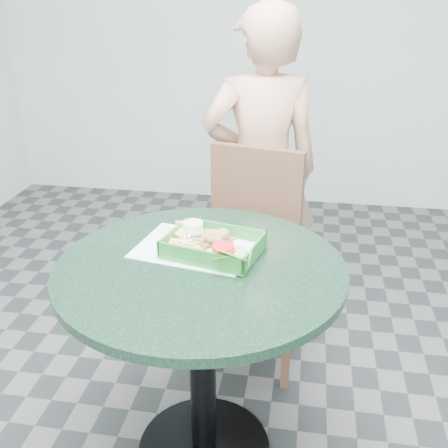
% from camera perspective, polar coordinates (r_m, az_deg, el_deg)
% --- Properties ---
extents(floor, '(4.00, 5.00, 0.02)m').
position_cam_1_polar(floor, '(2.09, -2.15, -23.22)').
color(floor, '#303335').
rests_on(floor, ground).
extents(wall_back, '(4.00, 0.04, 2.80)m').
position_cam_1_polar(wall_back, '(3.88, 5.39, 22.34)').
color(wall_back, silver).
rests_on(wall_back, ground).
extents(cafe_table, '(0.89, 0.89, 0.75)m').
position_cam_1_polar(cafe_table, '(1.70, -2.46, -10.00)').
color(cafe_table, black).
rests_on(cafe_table, floor).
extents(dining_chair, '(0.41, 0.41, 0.93)m').
position_cam_1_polar(dining_chair, '(2.26, 3.13, -2.10)').
color(dining_chair, brown).
rests_on(dining_chair, floor).
extents(diner_person, '(0.62, 0.49, 1.50)m').
position_cam_1_polar(diner_person, '(2.45, 4.05, 5.53)').
color(diner_person, tan).
rests_on(diner_person, floor).
extents(placemat, '(0.41, 0.33, 0.00)m').
position_cam_1_polar(placemat, '(1.71, -3.18, -3.16)').
color(placemat, silver).
rests_on(placemat, cafe_table).
extents(food_basket, '(0.29, 0.21, 0.06)m').
position_cam_1_polar(food_basket, '(1.67, -1.17, -3.29)').
color(food_basket, '#267C2D').
rests_on(food_basket, placemat).
extents(crab_sandwich, '(0.12, 0.12, 0.07)m').
position_cam_1_polar(crab_sandwich, '(1.65, -0.88, -2.34)').
color(crab_sandwich, tan).
rests_on(crab_sandwich, food_basket).
extents(fries_pile, '(0.12, 0.13, 0.04)m').
position_cam_1_polar(fries_pile, '(1.68, -4.71, -2.39)').
color(fries_pile, '#FFD88D').
rests_on(fries_pile, food_basket).
extents(sauce_ramekin, '(0.07, 0.07, 0.04)m').
position_cam_1_polar(sauce_ramekin, '(1.72, -4.04, -1.14)').
color(sauce_ramekin, white).
rests_on(sauce_ramekin, food_basket).
extents(garnish_cup, '(0.12, 0.11, 0.05)m').
position_cam_1_polar(garnish_cup, '(1.59, 0.76, -3.72)').
color(garnish_cup, white).
rests_on(garnish_cup, food_basket).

